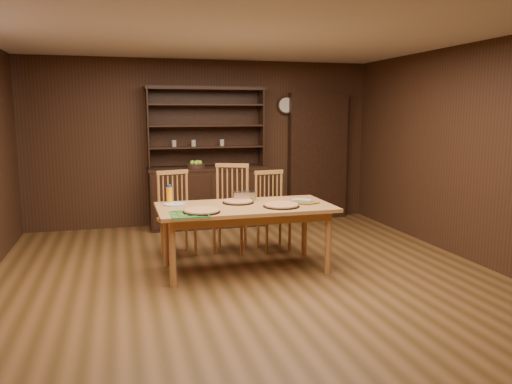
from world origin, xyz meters
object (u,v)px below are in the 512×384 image
object	(u,v)px
dining_table	(245,212)
juice_bottle	(169,195)
chair_right	(271,208)
china_hutch	(208,189)
chair_left	(176,210)
chair_center	(231,205)

from	to	relation	value
dining_table	juice_bottle	bearing A→B (deg)	155.98
dining_table	chair_right	size ratio (longest dim) A/B	1.90
china_hutch	dining_table	world-z (taller)	china_hutch
dining_table	chair_left	size ratio (longest dim) A/B	1.84
china_hutch	chair_center	bearing A→B (deg)	-87.71
chair_center	juice_bottle	world-z (taller)	chair_center
china_hutch	chair_right	distance (m)	1.62
chair_center	chair_right	bearing A→B (deg)	15.09
chair_left	chair_right	distance (m)	1.25
chair_right	juice_bottle	bearing A→B (deg)	-168.03
china_hutch	chair_left	world-z (taller)	china_hutch
dining_table	chair_left	world-z (taller)	chair_left
china_hutch	juice_bottle	distance (m)	2.12
chair_left	dining_table	bearing A→B (deg)	-65.34
juice_bottle	chair_left	bearing A→B (deg)	76.44
chair_right	china_hutch	bearing A→B (deg)	104.99
dining_table	chair_center	xyz separation A→B (m)	(0.03, 0.88, -0.07)
china_hutch	chair_center	world-z (taller)	china_hutch
china_hutch	chair_left	size ratio (longest dim) A/B	2.05
dining_table	juice_bottle	size ratio (longest dim) A/B	8.98
chair_center	dining_table	bearing A→B (deg)	-69.27
dining_table	chair_right	bearing A→B (deg)	55.26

